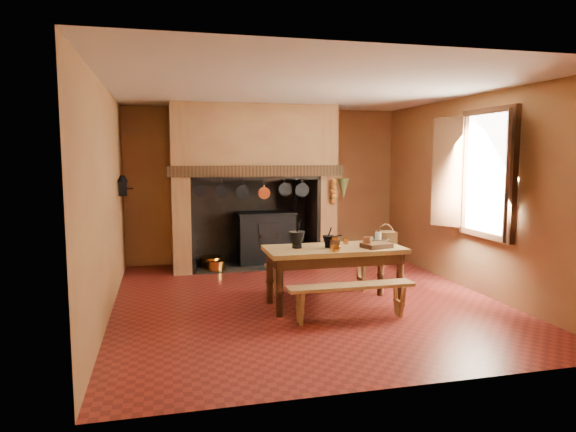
% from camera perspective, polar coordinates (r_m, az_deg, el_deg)
% --- Properties ---
extents(floor, '(5.50, 5.50, 0.00)m').
position_cam_1_polar(floor, '(7.05, 1.90, -9.27)').
color(floor, maroon).
rests_on(floor, ground).
extents(ceiling, '(5.50, 5.50, 0.00)m').
position_cam_1_polar(ceiling, '(6.83, 1.99, 13.93)').
color(ceiling, silver).
rests_on(ceiling, back_wall).
extents(back_wall, '(5.00, 0.02, 2.80)m').
position_cam_1_polar(back_wall, '(9.47, -2.58, 3.42)').
color(back_wall, olive).
rests_on(back_wall, floor).
extents(wall_left, '(0.02, 5.50, 2.80)m').
position_cam_1_polar(wall_left, '(6.58, -19.52, 1.62)').
color(wall_left, olive).
rests_on(wall_left, floor).
extents(wall_right, '(0.02, 5.50, 2.80)m').
position_cam_1_polar(wall_right, '(7.85, 19.80, 2.37)').
color(wall_right, olive).
rests_on(wall_right, floor).
extents(wall_front, '(5.00, 0.02, 2.80)m').
position_cam_1_polar(wall_front, '(4.23, 12.08, -0.75)').
color(wall_front, olive).
rests_on(wall_front, floor).
extents(chimney_breast, '(2.95, 0.96, 2.80)m').
position_cam_1_polar(chimney_breast, '(8.97, -3.93, 5.87)').
color(chimney_breast, olive).
rests_on(chimney_breast, floor).
extents(iron_range, '(1.12, 0.55, 1.60)m').
position_cam_1_polar(iron_range, '(9.26, -2.44, -2.35)').
color(iron_range, black).
rests_on(iron_range, floor).
extents(hearth_pans, '(0.51, 0.62, 0.20)m').
position_cam_1_polar(hearth_pans, '(8.97, -8.49, -5.24)').
color(hearth_pans, '#C7832E').
rests_on(hearth_pans, floor).
extents(hanging_pans, '(1.92, 0.29, 0.27)m').
position_cam_1_polar(hanging_pans, '(8.49, -3.59, 2.77)').
color(hanging_pans, black).
rests_on(hanging_pans, chimney_breast).
extents(onion_string, '(0.12, 0.10, 0.46)m').
position_cam_1_polar(onion_string, '(8.81, 5.05, 2.70)').
color(onion_string, '#B96922').
rests_on(onion_string, chimney_breast).
extents(herb_bunch, '(0.20, 0.20, 0.35)m').
position_cam_1_polar(herb_bunch, '(8.86, 6.16, 3.04)').
color(herb_bunch, '#515E2C').
rests_on(herb_bunch, chimney_breast).
extents(window, '(0.39, 1.75, 1.76)m').
position_cam_1_polar(window, '(7.42, 20.62, 4.43)').
color(window, white).
rests_on(window, wall_right).
extents(wall_coffee_mill, '(0.23, 0.16, 0.31)m').
position_cam_1_polar(wall_coffee_mill, '(8.11, -17.91, 3.39)').
color(wall_coffee_mill, black).
rests_on(wall_coffee_mill, wall_left).
extents(work_table, '(1.77, 0.79, 0.77)m').
position_cam_1_polar(work_table, '(6.67, 5.14, -4.50)').
color(work_table, '#A6864C').
rests_on(work_table, floor).
extents(bench_front, '(1.53, 0.27, 0.43)m').
position_cam_1_polar(bench_front, '(6.17, 7.00, -8.52)').
color(bench_front, '#A6864C').
rests_on(bench_front, floor).
extents(bench_back, '(1.55, 0.27, 0.44)m').
position_cam_1_polar(bench_back, '(7.31, 3.54, -6.07)').
color(bench_back, '#A6864C').
rests_on(bench_back, floor).
extents(mortar_large, '(0.21, 0.21, 0.36)m').
position_cam_1_polar(mortar_large, '(6.54, 1.00, -2.54)').
color(mortar_large, black).
rests_on(mortar_large, work_table).
extents(mortar_small, '(0.15, 0.15, 0.26)m').
position_cam_1_polar(mortar_small, '(6.60, 4.51, -2.76)').
color(mortar_small, black).
rests_on(mortar_small, work_table).
extents(coffee_grinder, '(0.16, 0.13, 0.18)m').
position_cam_1_polar(coffee_grinder, '(6.53, 5.19, -3.05)').
color(coffee_grinder, '#3B2112').
rests_on(coffee_grinder, work_table).
extents(brass_mug_a, '(0.08, 0.08, 0.09)m').
position_cam_1_polar(brass_mug_a, '(6.31, 5.10, -3.62)').
color(brass_mug_a, '#C7832E').
rests_on(brass_mug_a, work_table).
extents(brass_mug_b, '(0.09, 0.09, 0.08)m').
position_cam_1_polar(brass_mug_b, '(6.89, 6.44, -2.79)').
color(brass_mug_b, '#C7832E').
rests_on(brass_mug_b, work_table).
extents(mixing_bowl, '(0.40, 0.40, 0.08)m').
position_cam_1_polar(mixing_bowl, '(6.98, 9.86, -2.73)').
color(mixing_bowl, tan).
rests_on(mixing_bowl, work_table).
extents(stoneware_crock, '(0.12, 0.12, 0.14)m').
position_cam_1_polar(stoneware_crock, '(6.65, 8.81, -2.89)').
color(stoneware_crock, brown).
rests_on(stoneware_crock, work_table).
extents(glass_jar, '(0.11, 0.11, 0.15)m').
position_cam_1_polar(glass_jar, '(6.96, 9.97, -2.44)').
color(glass_jar, beige).
rests_on(glass_jar, work_table).
extents(wicker_basket, '(0.28, 0.21, 0.26)m').
position_cam_1_polar(wicker_basket, '(7.07, 10.78, -2.26)').
color(wicker_basket, '#463015').
rests_on(wicker_basket, work_table).
extents(wooden_tray, '(0.41, 0.34, 0.06)m').
position_cam_1_polar(wooden_tray, '(6.67, 9.81, -3.23)').
color(wooden_tray, '#3B2112').
rests_on(wooden_tray, work_table).
extents(brass_cup, '(0.14, 0.14, 0.09)m').
position_cam_1_polar(brass_cup, '(6.32, 5.38, -3.60)').
color(brass_cup, '#C7832E').
rests_on(brass_cup, work_table).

